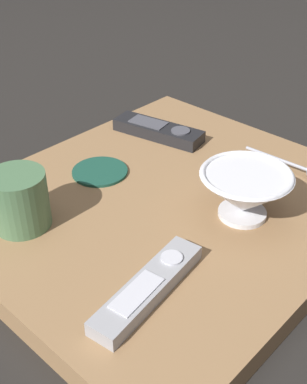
{
  "coord_description": "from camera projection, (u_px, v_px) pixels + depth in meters",
  "views": [
    {
      "loc": [
        0.44,
        -0.5,
        0.5
      ],
      "look_at": [
        -0.01,
        -0.02,
        0.06
      ],
      "focal_mm": 46.37,
      "sensor_mm": 36.0,
      "label": 1
    }
  ],
  "objects": [
    {
      "name": "ground_plane",
      "position": [
        166.0,
        217.0,
        0.83
      ],
      "size": [
        6.0,
        6.0,
        0.0
      ],
      "primitive_type": "plane",
      "color": "black"
    },
    {
      "name": "table",
      "position": [
        166.0,
        208.0,
        0.82
      ],
      "size": [
        0.56,
        0.63,
        0.04
      ],
      "color": "#936D47",
      "rests_on": "ground"
    },
    {
      "name": "cereal_bowl",
      "position": [
        245.0,
        192.0,
        0.75
      ],
      "size": [
        0.14,
        0.14,
        0.08
      ],
      "color": "silver",
      "rests_on": "table"
    },
    {
      "name": "coffee_mug",
      "position": [
        19.0,
        200.0,
        0.73
      ],
      "size": [
        0.09,
        0.09,
        0.09
      ],
      "color": "#4C724C",
      "rests_on": "table"
    },
    {
      "name": "tv_remote_near",
      "position": [
        158.0,
        130.0,
        0.99
      ],
      "size": [
        0.19,
        0.09,
        0.03
      ],
      "color": "black",
      "rests_on": "table"
    },
    {
      "name": "tv_remote_far",
      "position": [
        148.0,
        287.0,
        0.63
      ],
      "size": [
        0.07,
        0.2,
        0.02
      ],
      "color": "#9E9EA3",
      "rests_on": "table"
    },
    {
      "name": "drink_coaster",
      "position": [
        100.0,
        171.0,
        0.88
      ],
      "size": [
        0.1,
        0.1,
        0.01
      ],
      "color": "#194738",
      "rests_on": "table"
    }
  ]
}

